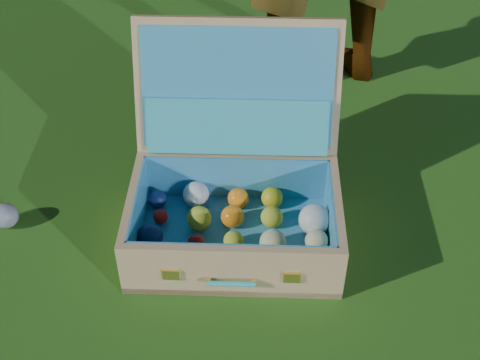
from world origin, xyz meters
The scene contains 3 objects.
ground centered at (0.00, 0.00, 0.00)m, with size 60.00×60.00×0.00m, color #215114.
stray_ball centered at (-0.67, -0.13, 0.04)m, with size 0.08×0.08×0.08m, color #3B609A.
suitcase centered at (-0.01, 0.02, 0.15)m, with size 0.67×0.64×0.54m.
Camera 1 is at (0.29, -1.36, 1.40)m, focal length 50.00 mm.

